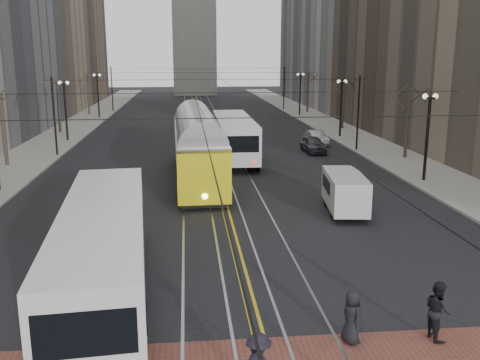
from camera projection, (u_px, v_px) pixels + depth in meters
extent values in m
plane|color=black|center=(255.00, 322.00, 17.04)|extent=(260.00, 260.00, 0.00)
cube|color=gray|center=(69.00, 131.00, 59.16)|extent=(5.00, 140.00, 0.15)
cube|color=gray|center=(334.00, 128.00, 62.07)|extent=(5.00, 140.00, 0.15)
cube|color=gray|center=(205.00, 130.00, 60.63)|extent=(4.80, 130.00, 0.02)
cube|color=gold|center=(205.00, 130.00, 60.63)|extent=(0.42, 130.00, 0.01)
cylinder|color=black|center=(66.00, 113.00, 51.88)|extent=(0.20, 0.20, 5.60)
cylinder|color=black|center=(98.00, 97.00, 71.25)|extent=(0.20, 0.20, 5.60)
cylinder|color=black|center=(427.00, 141.00, 35.17)|extent=(0.20, 0.20, 5.60)
cylinder|color=black|center=(341.00, 110.00, 54.54)|extent=(0.20, 0.20, 5.60)
cylinder|color=black|center=(300.00, 96.00, 73.92)|extent=(0.20, 0.20, 5.60)
cylinder|color=#382D23|center=(4.00, 130.00, 40.06)|extent=(0.28, 0.28, 5.60)
cylinder|color=#382D23|center=(59.00, 107.00, 57.50)|extent=(0.28, 0.28, 5.60)
cylinder|color=#382D23|center=(88.00, 95.00, 74.93)|extent=(0.28, 0.28, 5.60)
cylinder|color=#382D23|center=(407.00, 125.00, 43.12)|extent=(0.28, 0.28, 5.60)
cylinder|color=#382D23|center=(343.00, 105.00, 60.55)|extent=(0.28, 0.28, 5.60)
cylinder|color=#382D23|center=(308.00, 94.00, 77.99)|extent=(0.28, 0.28, 5.60)
cylinder|color=black|center=(190.00, 76.00, 59.12)|extent=(0.03, 120.00, 0.03)
cylinder|color=black|center=(217.00, 76.00, 59.41)|extent=(0.03, 120.00, 0.03)
cylinder|color=black|center=(54.00, 117.00, 44.09)|extent=(0.16, 0.16, 6.60)
cylinder|color=black|center=(112.00, 90.00, 78.97)|extent=(0.16, 0.16, 6.60)
cylinder|color=black|center=(358.00, 114.00, 46.60)|extent=(0.16, 0.16, 6.60)
cylinder|color=black|center=(284.00, 89.00, 81.48)|extent=(0.16, 0.16, 6.60)
cube|color=silver|center=(104.00, 254.00, 18.40)|extent=(3.81, 13.23, 3.26)
cube|color=yellow|center=(198.00, 153.00, 36.09)|extent=(3.31, 15.78, 3.70)
cube|color=silver|center=(234.00, 138.00, 43.60)|extent=(2.81, 12.85, 3.35)
cube|color=silver|center=(345.00, 194.00, 28.68)|extent=(2.37, 4.95, 2.11)
imported|color=#393B40|center=(313.00, 144.00, 46.64)|extent=(1.78, 4.16, 1.40)
imported|color=#9FA2A6|center=(316.00, 138.00, 50.47)|extent=(1.72, 4.16, 1.34)
imported|color=black|center=(352.00, 317.00, 15.66)|extent=(0.75, 0.92, 1.63)
imported|color=black|center=(438.00, 310.00, 15.90)|extent=(0.75, 0.93, 1.80)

